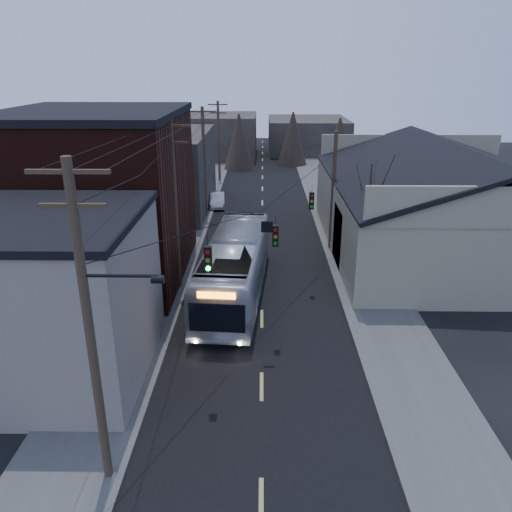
{
  "coord_description": "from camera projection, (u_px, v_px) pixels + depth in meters",
  "views": [
    {
      "loc": [
        -0.01,
        -9.64,
        12.64
      ],
      "look_at": [
        -0.33,
        15.56,
        3.0
      ],
      "focal_mm": 35.0,
      "sensor_mm": 36.0,
      "label": 1
    }
  ],
  "objects": [
    {
      "name": "building_left_far",
      "position": [
        160.0,
        171.0,
        46.0
      ],
      "size": [
        9.0,
        14.0,
        7.0
      ],
      "primitive_type": "cube",
      "color": "#2E2A25",
      "rests_on": "ground"
    },
    {
      "name": "parked_car",
      "position": [
        217.0,
        200.0,
        47.56
      ],
      "size": [
        1.65,
        4.0,
        1.29
      ],
      "primitive_type": "imported",
      "rotation": [
        0.0,
        0.0,
        0.08
      ],
      "color": "#AFB1B7",
      "rests_on": "ground"
    },
    {
      "name": "bus",
      "position": [
        235.0,
        267.0,
        28.72
      ],
      "size": [
        3.99,
        13.09,
        3.59
      ],
      "primitive_type": "imported",
      "rotation": [
        0.0,
        0.0,
        3.07
      ],
      "color": "#A8ABB4",
      "rests_on": "ground"
    },
    {
      "name": "utility_lines",
      "position": [
        217.0,
        185.0,
        34.33
      ],
      "size": [
        11.24,
        45.28,
        10.5
      ],
      "color": "#382B1E",
      "rests_on": "ground"
    },
    {
      "name": "bare_tree",
      "position": [
        367.0,
        222.0,
        30.83
      ],
      "size": [
        0.4,
        0.4,
        7.2
      ],
      "primitive_type": "cone",
      "color": "black",
      "rests_on": "ground"
    },
    {
      "name": "building_far_left",
      "position": [
        222.0,
        136.0,
        73.22
      ],
      "size": [
        10.0,
        12.0,
        6.0
      ],
      "primitive_type": "cube",
      "color": "#2E2A25",
      "rests_on": "ground"
    },
    {
      "name": "sidewalk_right",
      "position": [
        340.0,
        227.0,
        41.44
      ],
      "size": [
        4.0,
        110.0,
        0.12
      ],
      "primitive_type": "cube",
      "color": "#474744",
      "rests_on": "ground"
    },
    {
      "name": "building_brick",
      "position": [
        99.0,
        199.0,
        30.53
      ],
      "size": [
        10.0,
        12.0,
        10.0
      ],
      "primitive_type": "cube",
      "color": "black",
      "rests_on": "ground"
    },
    {
      "name": "warehouse",
      "position": [
        443.0,
        214.0,
        35.75
      ],
      "size": [
        16.16,
        20.6,
        7.73
      ],
      "color": "gray",
      "rests_on": "ground"
    },
    {
      "name": "building_far_right",
      "position": [
        307.0,
        135.0,
        77.92
      ],
      "size": [
        12.0,
        14.0,
        5.0
      ],
      "primitive_type": "cube",
      "color": "#2E2A25",
      "rests_on": "ground"
    },
    {
      "name": "road_surface",
      "position": [
        262.0,
        228.0,
        41.53
      ],
      "size": [
        9.0,
        110.0,
        0.02
      ],
      "primitive_type": "cube",
      "color": "black",
      "rests_on": "ground"
    },
    {
      "name": "building_clapboard",
      "position": [
        46.0,
        300.0,
        20.78
      ],
      "size": [
        8.0,
        8.0,
        7.0
      ],
      "primitive_type": "cube",
      "color": "#70675D",
      "rests_on": "ground"
    },
    {
      "name": "sidewalk_left",
      "position": [
        184.0,
        227.0,
        41.59
      ],
      "size": [
        4.0,
        110.0,
        0.12
      ],
      "primitive_type": "cube",
      "color": "#474744",
      "rests_on": "ground"
    }
  ]
}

